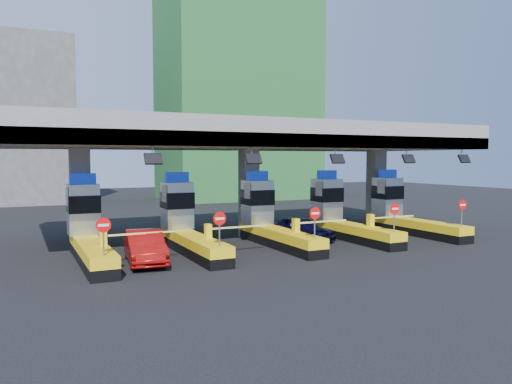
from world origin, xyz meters
name	(u,v)px	position (x,y,z in m)	size (l,w,h in m)	color
ground	(271,244)	(0.00, 0.00, 0.00)	(120.00, 120.00, 0.00)	black
toll_canopy	(250,139)	(0.00, 2.87, 6.13)	(28.00, 12.09, 7.00)	slate
toll_lane_far_left	(88,230)	(-10.00, 0.28, 1.40)	(4.43, 8.00, 4.16)	black
toll_lane_left	(186,225)	(-5.00, 0.28, 1.40)	(4.43, 8.00, 4.16)	black
toll_lane_center	(269,220)	(0.00, 0.28, 1.40)	(4.43, 8.00, 4.16)	black
toll_lane_right	(340,215)	(5.00, 0.28, 1.40)	(4.43, 8.00, 4.16)	black
toll_lane_far_right	(402,212)	(10.00, 0.28, 1.40)	(4.43, 8.00, 4.16)	black
bg_building_scaffold	(237,85)	(12.00, 32.00, 14.00)	(18.00, 12.00, 28.00)	#1E5926
bg_building_concrete	(4,121)	(-14.00, 36.00, 9.00)	(14.00, 10.00, 18.00)	#4C4C49
van	(301,229)	(2.15, 0.24, 0.73)	(1.72, 4.27, 1.45)	black
red_car	(145,247)	(-7.72, -1.95, 0.77)	(1.63, 4.67, 1.54)	#980D0B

